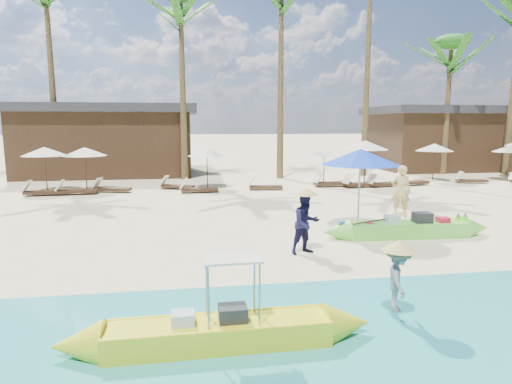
{
  "coord_description": "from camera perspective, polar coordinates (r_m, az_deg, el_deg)",
  "views": [
    {
      "loc": [
        -2.97,
        -10.43,
        3.15
      ],
      "look_at": [
        -1.09,
        2.0,
        1.14
      ],
      "focal_mm": 30.0,
      "sensor_mm": 36.0,
      "label": 1
    }
  ],
  "objects": [
    {
      "name": "ground",
      "position": [
        11.3,
        7.05,
        -7.17
      ],
      "size": [
        240.0,
        240.0,
        0.0
      ],
      "primitive_type": "plane",
      "color": "beige",
      "rests_on": "ground"
    },
    {
      "name": "wet_sand_strip",
      "position": [
        6.95,
        18.79,
        -18.36
      ],
      "size": [
        240.0,
        4.5,
        0.01
      ],
      "primitive_type": "cube",
      "color": "tan",
      "rests_on": "ground"
    },
    {
      "name": "green_canoe",
      "position": [
        12.77,
        19.49,
        -4.65
      ],
      "size": [
        5.43,
        0.85,
        0.69
      ],
      "rotation": [
        0.0,
        0.0,
        -0.04
      ],
      "color": "#69DD43",
      "rests_on": "ground"
    },
    {
      "name": "yellow_canoe",
      "position": [
        6.42,
        -4.98,
        -18.14
      ],
      "size": [
        5.07,
        0.71,
        1.32
      ],
      "rotation": [
        0.0,
        0.0,
        0.02
      ],
      "color": "yellow",
      "rests_on": "ground"
    },
    {
      "name": "tourist",
      "position": [
        15.25,
        18.73,
        0.08
      ],
      "size": [
        0.75,
        0.61,
        1.78
      ],
      "primitive_type": "imported",
      "rotation": [
        0.0,
        0.0,
        2.82
      ],
      "color": "#DCB476",
      "rests_on": "ground"
    },
    {
      "name": "vendor_green",
      "position": [
        10.5,
        6.68,
        -4.14
      ],
      "size": [
        0.88,
        0.78,
        1.51
      ],
      "primitive_type": "imported",
      "rotation": [
        0.0,
        0.0,
        0.32
      ],
      "color": "#141335",
      "rests_on": "ground"
    },
    {
      "name": "vendor_yellow",
      "position": [
        7.31,
        18.42,
        -10.91
      ],
      "size": [
        0.58,
        0.76,
        1.05
      ],
      "primitive_type": "imported",
      "rotation": [
        0.0,
        0.0,
        1.26
      ],
      "color": "gray",
      "rests_on": "ground"
    },
    {
      "name": "blue_umbrella",
      "position": [
        12.67,
        13.74,
        4.56
      ],
      "size": [
        2.27,
        2.27,
        2.44
      ],
      "color": "#99999E",
      "rests_on": "ground"
    },
    {
      "name": "resort_parasol_3",
      "position": [
        22.17,
        -26.39,
        4.87
      ],
      "size": [
        2.02,
        2.02,
        2.08
      ],
      "color": "#3B2718",
      "rests_on": "ground"
    },
    {
      "name": "lounger_3_left",
      "position": [
        21.14,
        -26.65,
        0.1
      ],
      "size": [
        1.8,
        0.61,
        0.6
      ],
      "rotation": [
        0.0,
        0.0,
        0.04
      ],
      "color": "#3B2718",
      "rests_on": "ground"
    },
    {
      "name": "lounger_3_right",
      "position": [
        20.81,
        -23.05,
        0.21
      ],
      "size": [
        1.79,
        0.65,
        0.6
      ],
      "rotation": [
        0.0,
        0.0,
        0.06
      ],
      "color": "#3B2718",
      "rests_on": "ground"
    },
    {
      "name": "resort_parasol_4",
      "position": [
        21.55,
        -21.87,
        5.02
      ],
      "size": [
        2.01,
        2.01,
        2.07
      ],
      "color": "#3B2718",
      "rests_on": "ground"
    },
    {
      "name": "lounger_4_left",
      "position": [
        20.99,
        -18.87,
        0.52
      ],
      "size": [
        1.83,
        0.97,
        0.59
      ],
      "rotation": [
        0.0,
        0.0,
        -0.26
      ],
      "color": "#3B2718",
      "rests_on": "ground"
    },
    {
      "name": "lounger_4_right",
      "position": [
        21.17,
        -10.67,
        0.89
      ],
      "size": [
        1.75,
        0.99,
        0.57
      ],
      "rotation": [
        0.0,
        0.0,
        -0.31
      ],
      "color": "#3B2718",
      "rests_on": "ground"
    },
    {
      "name": "resort_parasol_5",
      "position": [
        21.09,
        -6.56,
        5.29
      ],
      "size": [
        1.91,
        1.91,
        1.97
      ],
      "color": "#3B2718",
      "rests_on": "ground"
    },
    {
      "name": "lounger_5_left",
      "position": [
        19.9,
        -7.88,
        0.48
      ],
      "size": [
        1.77,
        0.57,
        0.6
      ],
      "rotation": [
        0.0,
        0.0,
        -0.02
      ],
      "color": "#3B2718",
      "rests_on": "ground"
    },
    {
      "name": "resort_parasol_6",
      "position": [
        22.43,
        9.1,
        5.16
      ],
      "size": [
        1.78,
        1.78,
        1.84
      ],
      "color": "#3B2718",
      "rests_on": "ground"
    },
    {
      "name": "lounger_6_left",
      "position": [
        20.6,
        0.99,
        0.83
      ],
      "size": [
        1.71,
        0.68,
        0.57
      ],
      "rotation": [
        0.0,
        0.0,
        -0.1
      ],
      "color": "#3B2718",
      "rests_on": "ground"
    },
    {
      "name": "lounger_6_right",
      "position": [
        21.95,
        9.87,
        1.29
      ],
      "size": [
        2.0,
        0.76,
        0.66
      ],
      "rotation": [
        0.0,
        0.0,
        0.08
      ],
      "color": "#3B2718",
      "rests_on": "ground"
    },
    {
      "name": "resort_parasol_7",
      "position": [
        22.03,
        14.39,
        6.07
      ],
      "size": [
        2.26,
        2.26,
        2.32
      ],
      "color": "#3B2718",
      "rests_on": "ground"
    },
    {
      "name": "lounger_7_left",
      "position": [
        22.44,
        16.35,
        1.17
      ],
      "size": [
        1.86,
        0.93,
        0.6
      ],
      "rotation": [
        0.0,
        0.0,
        0.22
      ],
      "color": "#3B2718",
      "rests_on": "ground"
    },
    {
      "name": "lounger_7_right",
      "position": [
        21.97,
        13.59,
        1.15
      ],
      "size": [
        1.94,
        0.85,
        0.64
      ],
      "rotation": [
        0.0,
        0.0,
        0.15
      ],
      "color": "#3B2718",
      "rests_on": "ground"
    },
    {
      "name": "resort_parasol_8",
      "position": [
        25.4,
        22.7,
        5.52
      ],
      "size": [
        2.02,
        2.02,
        2.08
      ],
      "color": "#3B2718",
      "rests_on": "ground"
    },
    {
      "name": "lounger_8_left",
      "position": [
        23.39,
        19.78,
        1.33
      ],
      "size": [
        1.9,
        0.8,
        0.63
      ],
      "rotation": [
        0.0,
        0.0,
        0.13
      ],
      "color": "#3B2718",
      "rests_on": "ground"
    },
    {
      "name": "resort_parasol_9",
      "position": [
        27.65,
        30.83,
        4.99
      ],
      "size": [
        1.93,
        1.93,
        1.98
      ],
      "color": "#3B2718",
      "rests_on": "ground"
    },
    {
      "name": "lounger_9_left",
      "position": [
        25.62,
        26.59,
        1.48
      ],
      "size": [
        1.71,
        0.86,
        0.56
      ],
      "rotation": [
        0.0,
        0.0,
        -0.23
      ],
      "color": "#3B2718",
      "rests_on": "ground"
    },
    {
      "name": "palm_2",
      "position": [
        27.26,
        -26.13,
        20.99
      ],
      "size": [
        2.08,
        2.08,
        11.33
      ],
      "color": "brown",
      "rests_on": "ground"
    },
    {
      "name": "palm_3",
      "position": [
        25.3,
        -9.97,
        21.35
      ],
      "size": [
        2.08,
        2.08,
        10.52
      ],
      "color": "brown",
      "rests_on": "ground"
    },
    {
      "name": "palm_4",
      "position": [
        25.76,
        3.39,
        23.23
      ],
      "size": [
        2.08,
        2.08,
        11.7
      ],
      "color": "brown",
      "rests_on": "ground"
    },
    {
      "name": "palm_6",
      "position": [
        29.8,
        24.52,
        15.83
      ],
      "size": [
        2.08,
        2.08,
        8.51
      ],
      "color": "brown",
      "rests_on": "ground"
    },
    {
      "name": "pavilion_west",
      "position": [
        28.4,
        -18.94,
        6.67
      ],
      "size": [
        10.8,
        6.6,
        4.3
      ],
      "color": "#3B2718",
      "rests_on": "ground"
    },
    {
      "name": "pavilion_east",
      "position": [
        32.7,
        22.83,
        6.71
      ],
      "size": [
        8.8,
        6.6,
        4.3
      ],
      "color": "#3B2718",
      "rests_on": "ground"
    }
  ]
}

